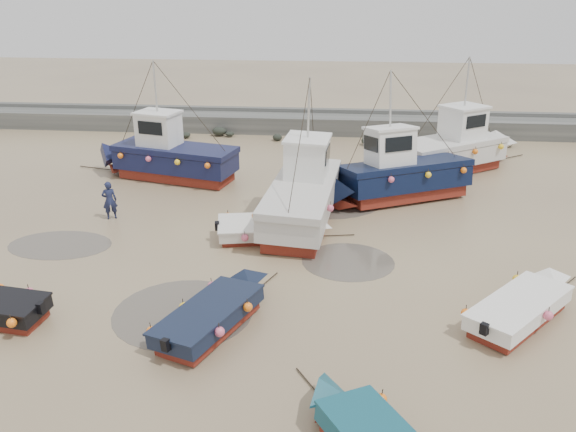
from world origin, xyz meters
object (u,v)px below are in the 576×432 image
at_px(dinghy_1, 217,310).
at_px(cabin_boat_0, 165,154).
at_px(cabin_boat_1, 304,190).
at_px(person, 112,218).
at_px(dinghy_5, 270,227).
at_px(cabin_boat_3, 458,147).
at_px(dinghy_3, 525,304).
at_px(cabin_boat_2, 396,174).

bearing_deg(dinghy_1, cabin_boat_0, 135.83).
bearing_deg(cabin_boat_1, person, -168.17).
relative_size(cabin_boat_0, person, 5.44).
distance_m(dinghy_5, person, 7.62).
xyz_separation_m(dinghy_5, cabin_boat_3, (9.44, 10.18, 0.81)).
bearing_deg(cabin_boat_1, dinghy_3, -40.27).
bearing_deg(cabin_boat_0, dinghy_3, -114.83).
bearing_deg(dinghy_5, cabin_boat_2, 121.54).
relative_size(dinghy_1, person, 3.35).
height_order(cabin_boat_0, cabin_boat_3, same).
xyz_separation_m(cabin_boat_3, person, (-16.89, -8.66, -1.36)).
xyz_separation_m(dinghy_5, cabin_boat_2, (5.55, 4.94, 0.81)).
relative_size(dinghy_3, cabin_boat_2, 0.58).
height_order(cabin_boat_2, cabin_boat_3, same).
xyz_separation_m(dinghy_3, dinghy_5, (-8.80, 5.25, 0.01)).
distance_m(dinghy_5, cabin_boat_1, 2.89).
bearing_deg(dinghy_5, cabin_boat_0, -148.13).
xyz_separation_m(cabin_boat_2, person, (-12.99, -3.42, -1.36)).
xyz_separation_m(dinghy_1, cabin_boat_1, (2.14, 8.98, 0.77)).
height_order(dinghy_3, dinghy_5, same).
relative_size(dinghy_1, cabin_boat_2, 0.66).
bearing_deg(cabin_boat_1, dinghy_5, -111.36).
xyz_separation_m(dinghy_1, dinghy_3, (9.69, 1.24, -0.01)).
relative_size(dinghy_1, cabin_boat_1, 0.55).
height_order(dinghy_5, cabin_boat_0, cabin_boat_0).
bearing_deg(person, dinghy_3, 133.06).
xyz_separation_m(dinghy_1, cabin_boat_2, (6.44, 11.43, 0.82)).
relative_size(dinghy_1, dinghy_3, 1.14).
xyz_separation_m(dinghy_1, cabin_boat_0, (-5.67, 13.78, 0.81)).
distance_m(dinghy_1, cabin_boat_2, 13.14).
relative_size(dinghy_1, dinghy_5, 1.03).
distance_m(dinghy_3, cabin_boat_0, 19.85).
height_order(dinghy_3, cabin_boat_1, cabin_boat_1).
relative_size(cabin_boat_0, cabin_boat_1, 0.89).
relative_size(cabin_boat_3, person, 4.84).
height_order(dinghy_1, dinghy_3, same).
bearing_deg(dinghy_3, person, -159.76).
height_order(dinghy_1, dinghy_5, same).
bearing_deg(cabin_boat_3, cabin_boat_0, -114.18).
height_order(cabin_boat_0, person, cabin_boat_0).
distance_m(cabin_boat_1, person, 8.86).
distance_m(cabin_boat_2, person, 13.51).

